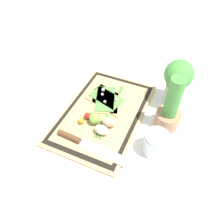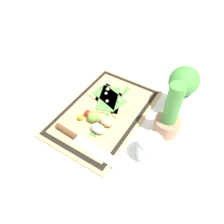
% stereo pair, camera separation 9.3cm
% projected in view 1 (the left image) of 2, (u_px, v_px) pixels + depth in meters
% --- Properties ---
extents(ground_plane, '(6.00, 6.00, 0.00)m').
position_uv_depth(ground_plane, '(103.00, 114.00, 0.96)').
color(ground_plane, white).
extents(cutting_board, '(0.51, 0.33, 0.02)m').
position_uv_depth(cutting_board, '(103.00, 113.00, 0.96)').
color(cutting_board, tan).
rests_on(cutting_board, ground_plane).
extents(pizza_slice_near, '(0.23, 0.18, 0.02)m').
position_uv_depth(pizza_slice_near, '(105.00, 97.00, 1.00)').
color(pizza_slice_near, tan).
rests_on(pizza_slice_near, cutting_board).
extents(pizza_slice_far, '(0.17, 0.22, 0.02)m').
position_uv_depth(pizza_slice_far, '(108.00, 99.00, 0.99)').
color(pizza_slice_far, tan).
rests_on(pizza_slice_far, cutting_board).
extents(knife, '(0.05, 0.30, 0.02)m').
position_uv_depth(knife, '(80.00, 141.00, 0.84)').
color(knife, silver).
rests_on(knife, cutting_board).
extents(egg_brown, '(0.04, 0.06, 0.04)m').
position_uv_depth(egg_brown, '(108.00, 122.00, 0.89)').
color(egg_brown, tan).
rests_on(egg_brown, cutting_board).
extents(egg_pink, '(0.04, 0.06, 0.04)m').
position_uv_depth(egg_pink, '(102.00, 130.00, 0.86)').
color(egg_pink, beige).
rests_on(egg_pink, cutting_board).
extents(lime, '(0.05, 0.05, 0.05)m').
position_uv_depth(lime, '(95.00, 119.00, 0.89)').
color(lime, '#7FB742').
rests_on(lime, cutting_board).
extents(cherry_tomato_red, '(0.03, 0.03, 0.03)m').
position_uv_depth(cherry_tomato_red, '(87.00, 116.00, 0.92)').
color(cherry_tomato_red, red).
rests_on(cherry_tomato_red, cutting_board).
extents(cherry_tomato_yellow, '(0.03, 0.03, 0.03)m').
position_uv_depth(cherry_tomato_yellow, '(81.00, 121.00, 0.90)').
color(cherry_tomato_yellow, gold).
rests_on(cherry_tomato_yellow, cutting_board).
extents(scallion_bunch, '(0.32, 0.06, 0.01)m').
position_uv_depth(scallion_bunch, '(111.00, 109.00, 0.96)').
color(scallion_bunch, '#47933D').
rests_on(scallion_bunch, cutting_board).
extents(herb_pot, '(0.10, 0.10, 0.25)m').
position_uv_depth(herb_pot, '(170.00, 111.00, 0.86)').
color(herb_pot, '#AD7A5B').
rests_on(herb_pot, ground_plane).
extents(sauce_jar, '(0.09, 0.09, 0.09)m').
position_uv_depth(sauce_jar, '(155.00, 144.00, 0.81)').
color(sauce_jar, silver).
rests_on(sauce_jar, ground_plane).
extents(herb_glass, '(0.14, 0.12, 0.21)m').
position_uv_depth(herb_glass, '(177.00, 80.00, 0.92)').
color(herb_glass, silver).
rests_on(herb_glass, ground_plane).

